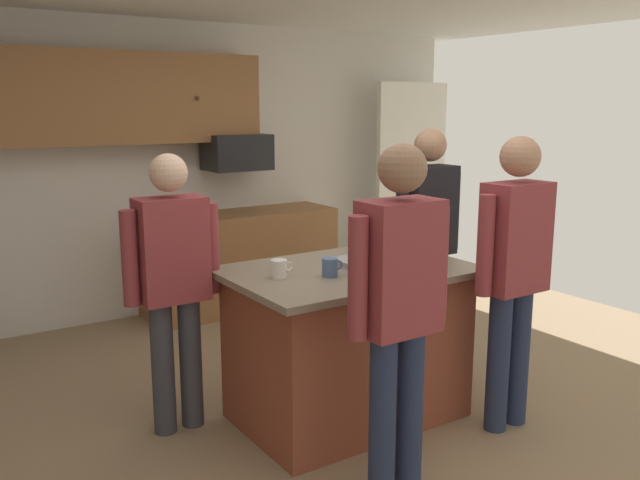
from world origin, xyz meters
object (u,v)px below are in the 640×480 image
at_px(person_guest_right, 428,232).
at_px(mug_blue_stoneware, 279,269).
at_px(person_host_foreground, 399,299).
at_px(mug_ceramic_white, 330,267).
at_px(kitchen_island, 347,342).
at_px(tumbler_amber, 359,266).
at_px(person_elder_center, 173,276).
at_px(microwave_over_range, 237,152).
at_px(person_guest_left, 514,264).
at_px(glass_stout_tall, 393,268).
at_px(serving_tray, 372,261).

xyz_separation_m(person_guest_right, mug_blue_stoneware, (-1.40, -0.34, -0.01)).
relative_size(person_host_foreground, mug_ceramic_white, 12.99).
height_order(kitchen_island, tumbler_amber, tumbler_amber).
height_order(kitchen_island, person_guest_right, person_guest_right).
distance_m(person_elder_center, tumbler_amber, 1.05).
xyz_separation_m(microwave_over_range, person_guest_left, (0.22, -3.03, -0.46)).
distance_m(person_elder_center, glass_stout_tall, 1.24).
bearing_deg(mug_ceramic_white, person_elder_center, 144.24).
bearing_deg(person_host_foreground, mug_blue_stoneware, 30.68).
bearing_deg(serving_tray, mug_blue_stoneware, 177.07).
height_order(person_host_foreground, mug_ceramic_white, person_host_foreground).
relative_size(person_elder_center, mug_blue_stoneware, 12.17).
relative_size(mug_blue_stoneware, tumbler_amber, 0.89).
relative_size(microwave_over_range, mug_blue_stoneware, 4.22).
relative_size(person_guest_left, mug_ceramic_white, 12.97).
xyz_separation_m(person_guest_left, person_elder_center, (-1.63, 1.04, -0.06)).
xyz_separation_m(person_elder_center, mug_blue_stoneware, (0.47, -0.39, 0.06)).
xyz_separation_m(person_guest_right, glass_stout_tall, (-0.89, -0.70, 0.00)).
xyz_separation_m(person_host_foreground, person_guest_left, (1.00, 0.19, -0.00)).
xyz_separation_m(person_elder_center, glass_stout_tall, (0.98, -0.75, 0.07)).
xyz_separation_m(kitchen_island, tumbler_amber, (-0.11, -0.25, 0.54)).
height_order(microwave_over_range, person_elder_center, person_elder_center).
bearing_deg(microwave_over_range, kitchen_island, -101.45).
bearing_deg(mug_ceramic_white, kitchen_island, 27.36).
height_order(glass_stout_tall, tumbler_amber, tumbler_amber).
bearing_deg(kitchen_island, tumbler_amber, -113.26).
bearing_deg(glass_stout_tall, person_host_foreground, -126.98).
relative_size(person_host_foreground, glass_stout_tall, 13.96).
height_order(microwave_over_range, glass_stout_tall, microwave_over_range).
relative_size(person_host_foreground, person_elder_center, 1.06).
bearing_deg(tumbler_amber, person_guest_right, 29.89).
bearing_deg(tumbler_amber, serving_tray, 41.01).
bearing_deg(serving_tray, microwave_over_range, 82.53).
distance_m(kitchen_island, person_elder_center, 1.11).
xyz_separation_m(person_elder_center, person_guest_right, (1.87, -0.05, 0.06)).
bearing_deg(person_guest_left, mug_blue_stoneware, 11.93).
height_order(person_guest_right, serving_tray, person_guest_right).
bearing_deg(mug_blue_stoneware, serving_tray, -2.93).
xyz_separation_m(person_guest_left, tumbler_amber, (-0.82, 0.37, 0.02)).
height_order(microwave_over_range, person_guest_right, person_guest_right).
bearing_deg(kitchen_island, person_host_foreground, -109.81).
distance_m(mug_ceramic_white, serving_tray, 0.38).
xyz_separation_m(mug_blue_stoneware, glass_stout_tall, (0.51, -0.36, 0.01)).
xyz_separation_m(kitchen_island, person_guest_right, (0.95, 0.36, 0.52)).
bearing_deg(mug_ceramic_white, person_host_foreground, -97.50).
height_order(mug_blue_stoneware, mug_ceramic_white, mug_ceramic_white).
bearing_deg(person_guest_right, glass_stout_tall, 17.29).
bearing_deg(person_host_foreground, serving_tray, -10.16).
bearing_deg(microwave_over_range, serving_tray, -97.47).
relative_size(kitchen_island, person_guest_left, 0.83).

